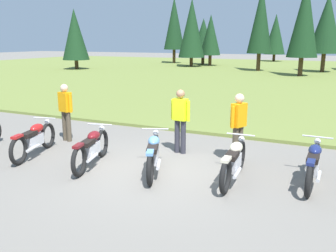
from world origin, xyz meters
TOP-DOWN VIEW (x-y plane):
  - ground_plane at (0.00, 0.00)m, footprint 140.00×140.00m
  - grass_moorland at (0.00, 25.41)m, footprint 80.00×44.00m
  - forest_treeline at (2.17, 32.09)m, footprint 41.97×25.21m
  - motorcycle_red at (-3.31, -0.36)m, footprint 0.77×2.06m
  - motorcycle_maroon at (-1.52, -0.37)m, footprint 0.77×2.06m
  - motorcycle_sky_blue at (-0.00, -0.18)m, footprint 0.96×1.99m
  - motorcycle_cream at (1.75, 0.10)m, footprint 0.62×2.10m
  - motorcycle_navy at (3.26, 0.59)m, footprint 0.62×2.10m
  - rider_near_row_end at (-0.02, 1.40)m, footprint 0.55×0.27m
  - rider_with_back_turned at (1.51, 1.34)m, footprint 0.34×0.51m
  - rider_in_hivis_vest at (-3.48, 1.09)m, footprint 0.54×0.29m

SIDE VIEW (x-z plane):
  - ground_plane at x=0.00m, z-range 0.00..0.00m
  - grass_moorland at x=0.00m, z-range 0.00..0.10m
  - motorcycle_red at x=-3.31m, z-range 0.00..0.88m
  - motorcycle_maroon at x=-1.52m, z-range 0.00..0.88m
  - motorcycle_sky_blue at x=0.00m, z-range 0.00..0.88m
  - motorcycle_cream at x=1.75m, z-range 0.00..0.88m
  - motorcycle_navy at x=3.26m, z-range 0.00..0.88m
  - rider_near_row_end at x=-0.02m, z-range 0.11..1.78m
  - rider_with_back_turned at x=1.51m, z-range 0.11..1.78m
  - rider_in_hivis_vest at x=-3.48m, z-range 0.11..1.78m
  - forest_treeline at x=2.17m, z-range -0.17..8.95m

